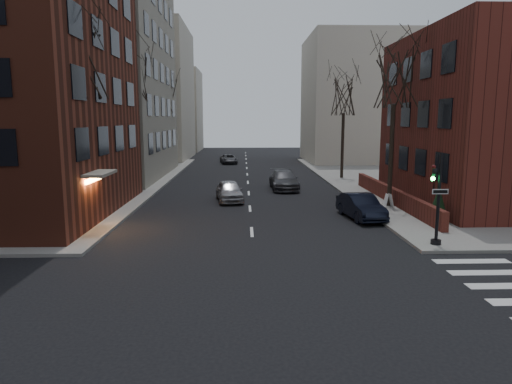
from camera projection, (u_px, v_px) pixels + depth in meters
ground at (262, 355)px, 10.86m from camera, size 160.00×160.00×0.00m
building_left_tan at (62, 26)px, 41.72m from camera, size 18.00×18.00×28.00m
building_right_brick at (507, 120)px, 29.21m from camera, size 12.00×14.00×11.00m
low_wall_right at (392, 195)px, 29.77m from camera, size 0.35×16.00×1.00m
building_distant_la at (138, 94)px, 63.30m from camera, size 14.00×16.00×18.00m
building_distant_ra at (361, 100)px, 59.37m from camera, size 14.00×14.00×16.00m
building_distant_lb at (172, 111)px, 80.45m from camera, size 10.00×12.00×14.00m
traffic_signal at (437, 205)px, 19.66m from camera, size 0.76×0.44×4.00m
tree_left_a at (77, 61)px, 23.09m from camera, size 4.18×4.18×10.26m
tree_left_b at (133, 75)px, 34.86m from camera, size 4.40×4.40×10.80m
tree_left_c at (165, 96)px, 48.82m from camera, size 3.96×3.96×9.72m
tree_right_a at (395, 78)px, 27.60m from camera, size 3.96×3.96×9.72m
tree_right_b at (344, 97)px, 41.49m from camera, size 3.74×3.74×9.18m
streetlamp_near at (131, 138)px, 31.67m from camera, size 0.36×0.36×6.28m
streetlamp_far at (174, 131)px, 51.41m from camera, size 0.36×0.36×6.28m
parked_sedan at (361, 206)px, 25.63m from camera, size 2.07×4.44×1.41m
car_lane_silver at (229, 191)px, 31.17m from camera, size 2.20×4.32×1.41m
car_lane_gray at (284, 180)px, 36.38m from camera, size 2.22×5.17×1.48m
car_lane_far at (229, 159)px, 57.52m from camera, size 2.47×4.40×1.16m
sandwich_board at (388, 200)px, 28.39m from camera, size 0.40×0.54×0.83m
evergreen_shrub at (438, 205)px, 23.91m from camera, size 1.51×1.51×1.94m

